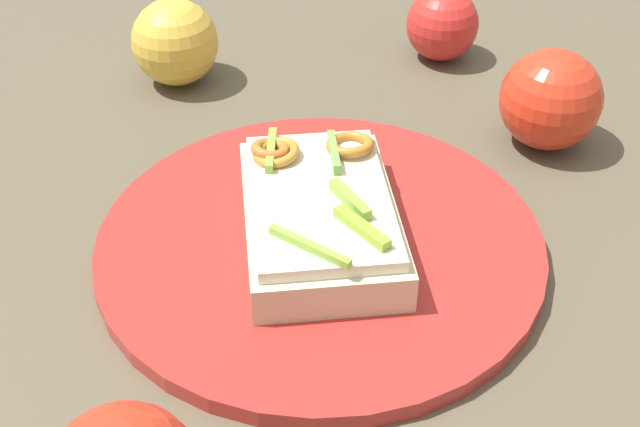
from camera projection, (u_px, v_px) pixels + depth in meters
The scene contains 6 objects.
ground_plane at pixel (320, 250), 0.58m from camera, with size 2.00×2.00×0.00m, color brown.
plate at pixel (320, 243), 0.58m from camera, with size 0.31×0.31×0.01m, color #B42B26.
sandwich at pixel (319, 213), 0.56m from camera, with size 0.19×0.15×0.05m.
apple_0 at pixel (175, 42), 0.75m from camera, with size 0.08×0.08×0.08m, color gold.
apple_2 at pixel (551, 100), 0.67m from camera, with size 0.08×0.08×0.08m, color red.
apple_3 at pixel (442, 24), 0.79m from camera, with size 0.07×0.07×0.07m, color red.
Camera 1 is at (0.43, 0.10, 0.38)m, focal length 46.18 mm.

